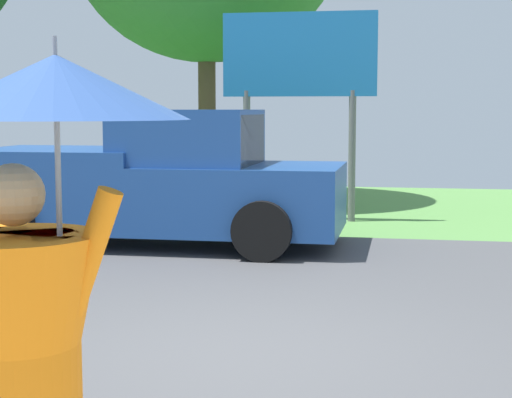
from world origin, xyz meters
TOP-DOWN VIEW (x-y plane):
  - ground_plane at (0.00, 2.95)m, footprint 40.00×22.00m
  - monk_pedestrian at (-0.06, -3.42)m, footprint 1.03×0.91m
  - pickup_truck at (-2.17, 4.91)m, footprint 5.20×2.28m
  - roadside_billboard at (-0.55, 7.78)m, footprint 2.60×0.12m

SIDE VIEW (x-z plane):
  - ground_plane at x=0.00m, z-range -0.15..0.05m
  - pickup_truck at x=-2.17m, z-range -0.07..1.81m
  - monk_pedestrian at x=-0.06m, z-range 0.00..2.13m
  - roadside_billboard at x=-0.55m, z-range 0.80..4.30m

